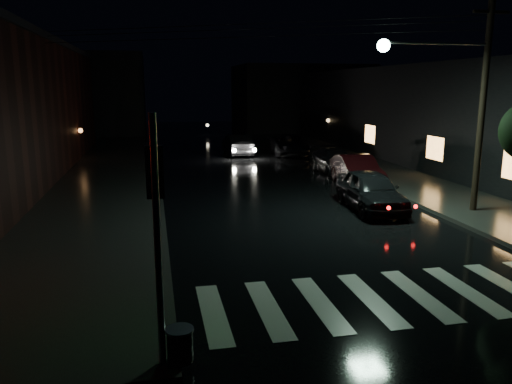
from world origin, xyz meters
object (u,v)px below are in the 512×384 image
oncoming_car (237,145)px  parked_car_c (335,161)px  parked_car_a (371,190)px  parked_car_d (289,145)px  parked_car_b (357,171)px

oncoming_car → parked_car_c: bearing=115.3°
parked_car_a → parked_car_c: parked_car_a is taller
parked_car_a → parked_car_d: (1.14, 16.05, -0.05)m
parked_car_a → parked_car_c: bearing=83.0°
parked_car_c → oncoming_car: 9.37m
parked_car_a → parked_car_b: (1.34, 4.57, -0.02)m
parked_car_a → parked_car_d: parked_car_a is taller
parked_car_c → parked_car_d: bearing=95.2°
parked_car_b → parked_car_d: (-0.20, 11.48, -0.03)m
parked_car_b → parked_car_a: bearing=-100.9°
parked_car_d → oncoming_car: bearing=175.0°
oncoming_car → parked_car_d: bearing=167.4°
parked_car_c → oncoming_car: bearing=117.3°
parked_car_b → parked_car_c: 3.83m
parked_car_c → parked_car_d: size_ratio=0.89×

